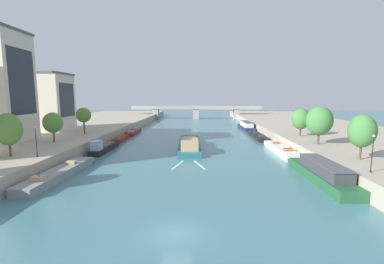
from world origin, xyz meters
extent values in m
plane|color=#42757F|center=(0.00, 0.00, 0.00)|extent=(400.00, 400.00, 0.00)
cube|color=#A89E89|center=(-38.20, 55.00, 1.23)|extent=(36.00, 170.00, 2.46)
cube|color=#A89E89|center=(38.20, 55.00, 1.23)|extent=(36.00, 170.00, 2.46)
cube|color=#23666B|center=(-0.37, 38.55, 0.46)|extent=(5.44, 23.88, 0.93)
cube|color=#23666B|center=(-0.87, 50.75, 0.56)|extent=(4.28, 1.38, 0.83)
cube|color=#23666B|center=(-0.37, 38.55, 0.96)|extent=(5.53, 23.88, 0.06)
cube|color=tan|center=(-0.03, 30.49, 1.99)|extent=(3.54, 4.88, 2.01)
cube|color=black|center=(-0.13, 32.87, 2.29)|extent=(2.67, 0.14, 0.56)
cube|color=brown|center=(-0.46, 40.92, 1.17)|extent=(3.98, 12.47, 0.36)
cylinder|color=#232328|center=(0.60, 31.47, 1.54)|extent=(0.07, 0.07, 1.10)
cube|color=silver|center=(1.94, 22.47, 0.01)|extent=(2.23, 5.81, 0.03)
cube|color=silver|center=(-1.66, 22.32, 0.01)|extent=(1.76, 5.92, 0.03)
cube|color=gray|center=(-17.93, 14.85, 0.54)|extent=(3.31, 16.04, 1.08)
cube|color=gray|center=(-17.63, 23.17, 0.65)|extent=(2.64, 1.32, 0.91)
cube|color=gray|center=(-17.93, 14.85, 1.11)|extent=(3.37, 16.04, 0.06)
cube|color=tan|center=(-17.80, 18.36, 1.34)|extent=(1.40, 0.95, 0.40)
cube|color=tan|center=(-18.09, 10.39, 1.38)|extent=(1.54, 1.15, 0.48)
cylinder|color=#232328|center=(-17.69, 10.06, 1.69)|extent=(0.07, 0.07, 1.10)
cube|color=black|center=(-17.93, 32.80, 0.51)|extent=(2.44, 11.23, 1.01)
cube|color=black|center=(-17.82, 38.74, 0.61)|extent=(2.15, 1.26, 0.87)
cube|color=black|center=(-17.93, 32.80, 1.04)|extent=(2.49, 11.23, 0.06)
cube|color=#9EBCD6|center=(-17.99, 28.99, 1.99)|extent=(1.72, 2.27, 1.83)
cube|color=black|center=(-17.97, 30.12, 2.26)|extent=(1.35, 0.05, 0.51)
cube|color=brown|center=(-17.91, 33.91, 1.25)|extent=(1.85, 5.85, 0.36)
cylinder|color=#232328|center=(-17.65, 29.43, 1.62)|extent=(0.07, 0.07, 1.10)
cube|color=maroon|center=(-18.19, 45.08, 0.50)|extent=(1.93, 9.58, 1.01)
cube|color=maroon|center=(-18.30, 50.20, 0.60)|extent=(1.67, 1.25, 0.87)
cube|color=maroon|center=(-18.19, 45.08, 1.04)|extent=(1.97, 9.58, 0.06)
cube|color=#9E5133|center=(-18.23, 47.17, 1.27)|extent=(0.88, 0.92, 0.40)
cube|color=#9E5133|center=(-18.13, 42.40, 1.31)|extent=(0.98, 1.12, 0.48)
cylinder|color=#232328|center=(-17.87, 42.22, 1.62)|extent=(0.07, 0.07, 1.10)
cube|color=maroon|center=(-18.29, 58.37, 0.49)|extent=(2.59, 12.03, 0.98)
cube|color=maroon|center=(-18.50, 64.70, 0.59)|extent=(2.13, 1.28, 0.85)
cube|color=maroon|center=(-18.29, 58.37, 1.01)|extent=(2.64, 12.03, 0.06)
cube|color=#9EBCD6|center=(-18.38, 61.00, 1.24)|extent=(1.13, 0.94, 0.40)
cube|color=#9EBCD6|center=(-18.18, 55.02, 1.28)|extent=(1.25, 1.14, 0.48)
cylinder|color=#232328|center=(-17.85, 54.79, 1.59)|extent=(0.07, 0.07, 1.10)
cube|color=#235633|center=(18.49, 14.72, 0.62)|extent=(3.31, 15.80, 1.25)
cube|color=#235633|center=(18.40, 22.95, 0.75)|extent=(2.99, 1.29, 0.99)
cube|color=#235633|center=(18.49, 14.72, 1.28)|extent=(3.37, 15.80, 0.06)
cube|color=#38383D|center=(18.50, 13.93, 2.02)|extent=(2.68, 10.12, 1.43)
cube|color=#4C4C51|center=(18.50, 13.93, 2.77)|extent=(2.87, 10.42, 0.08)
cylinder|color=#232328|center=(19.02, 10.00, 1.86)|extent=(0.07, 0.07, 1.10)
cube|color=silver|center=(18.38, 32.41, 0.62)|extent=(2.81, 15.09, 1.24)
cube|color=silver|center=(18.33, 40.29, 0.74)|extent=(2.58, 1.27, 0.99)
cube|color=silver|center=(18.38, 32.41, 1.27)|extent=(2.87, 15.09, 0.06)
cube|color=#9E5133|center=(18.36, 35.73, 1.50)|extent=(1.36, 0.91, 0.40)
cube|color=#9E5133|center=(18.41, 28.19, 1.54)|extent=(1.50, 1.11, 0.48)
cylinder|color=#232328|center=(18.82, 27.89, 1.85)|extent=(0.07, 0.07, 1.10)
cube|color=black|center=(17.92, 51.10, 0.45)|extent=(2.77, 14.35, 0.91)
cube|color=black|center=(17.87, 58.62, 0.55)|extent=(2.55, 1.22, 0.82)
cube|color=black|center=(17.92, 51.10, 0.94)|extent=(2.82, 14.35, 0.06)
cube|color=#38383D|center=(17.90, 54.26, 1.17)|extent=(1.34, 0.91, 0.40)
cube|color=#38383D|center=(17.95, 47.09, 1.21)|extent=(1.48, 1.11, 0.48)
cylinder|color=#232328|center=(18.35, 46.81, 1.52)|extent=(0.07, 0.07, 1.10)
cube|color=#1E284C|center=(17.84, 69.85, 0.60)|extent=(3.62, 15.13, 1.20)
cube|color=#1E284C|center=(17.60, 77.72, 0.72)|extent=(3.05, 1.34, 0.97)
cube|color=#1E284C|center=(17.84, 69.85, 1.23)|extent=(3.68, 15.13, 0.06)
cube|color=beige|center=(17.86, 69.10, 2.02)|extent=(2.89, 9.70, 1.52)
cube|color=#4C4C51|center=(17.86, 69.10, 2.82)|extent=(3.09, 9.99, 0.08)
cylinder|color=#232328|center=(18.45, 65.36, 1.81)|extent=(0.07, 0.07, 1.10)
cylinder|color=brown|center=(-26.46, 17.36, 3.85)|extent=(0.33, 0.33, 2.77)
ellipsoid|color=#568438|center=(-26.46, 17.36, 6.56)|extent=(3.74, 3.74, 4.82)
cylinder|color=brown|center=(-26.51, 29.40, 3.85)|extent=(0.35, 0.35, 2.78)
ellipsoid|color=#568438|center=(-26.51, 29.40, 6.33)|extent=(3.64, 3.64, 3.98)
cylinder|color=brown|center=(-25.59, 40.98, 4.25)|extent=(0.36, 0.36, 3.57)
ellipsoid|color=#568438|center=(-25.59, 40.98, 7.00)|extent=(3.42, 3.42, 3.50)
cylinder|color=brown|center=(24.86, 16.93, 3.87)|extent=(0.31, 0.31, 2.82)
ellipsoid|color=#427F3D|center=(24.86, 16.93, 6.57)|extent=(3.69, 3.69, 4.70)
cylinder|color=brown|center=(24.24, 29.03, 3.93)|extent=(0.40, 0.40, 2.94)
ellipsoid|color=#427F3D|center=(24.24, 29.03, 6.89)|extent=(4.78, 4.78, 5.40)
cylinder|color=brown|center=(24.66, 39.14, 3.77)|extent=(0.36, 0.36, 2.61)
ellipsoid|color=#427F3D|center=(24.66, 39.14, 6.37)|extent=(4.01, 4.01, 4.70)
cylinder|color=black|center=(-22.28, 17.20, 4.63)|extent=(0.11, 0.11, 4.33)
sphere|color=#EAE5C6|center=(-22.28, 17.20, 6.93)|extent=(0.28, 0.28, 0.28)
cylinder|color=black|center=(-22.28, 17.20, 2.56)|extent=(0.22, 0.22, 0.20)
cylinder|color=black|center=(22.25, 10.37, 4.58)|extent=(0.11, 0.11, 4.23)
sphere|color=#EAE5C6|center=(22.25, 10.37, 6.83)|extent=(0.28, 0.28, 0.28)
cylinder|color=black|center=(22.25, 10.37, 2.56)|extent=(0.22, 0.22, 0.20)
cube|color=#232833|center=(-33.08, 31.19, 14.21)|extent=(0.04, 7.58, 12.81)
cube|color=beige|center=(-39.43, 48.13, 9.71)|extent=(13.02, 9.28, 14.49)
cube|color=#4C515B|center=(-39.43, 48.13, 17.20)|extent=(13.41, 9.55, 0.50)
cube|color=#232833|center=(-32.90, 48.13, 10.43)|extent=(0.04, 7.42, 8.69)
cube|color=#9E998E|center=(0.00, 111.99, 5.27)|extent=(64.40, 4.40, 0.60)
cube|color=#9E998E|center=(0.00, 109.99, 6.02)|extent=(64.40, 0.30, 0.90)
cube|color=#9E998E|center=(0.00, 113.99, 6.02)|extent=(64.40, 0.30, 0.90)
cube|color=#9E998E|center=(-20.20, 111.99, 2.48)|extent=(2.80, 3.60, 4.97)
cube|color=#9E998E|center=(0.00, 111.99, 2.48)|extent=(2.80, 3.60, 4.97)
cube|color=#9E998E|center=(20.20, 111.99, 2.48)|extent=(2.80, 3.60, 4.97)
camera|label=1|loc=(1.97, -20.62, 11.44)|focal=24.70mm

